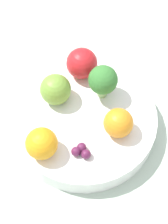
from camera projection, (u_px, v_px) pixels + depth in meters
The scene contains 9 objects.
ground_plane at pixel (84, 132), 0.67m from camera, with size 6.00×6.00×0.00m, color gray.
table_surface at pixel (84, 129), 0.66m from camera, with size 1.20×1.20×0.02m.
bowl at pixel (84, 121), 0.63m from camera, with size 0.24×0.24×0.04m.
broccoli at pixel (103, 80), 0.61m from camera, with size 0.05×0.05×0.06m.
apple_red at pixel (56, 89), 0.61m from camera, with size 0.05×0.05×0.05m.
apple_green at pixel (82, 63), 0.64m from camera, with size 0.05×0.05×0.05m.
orange_front at pixel (42, 144), 0.56m from camera, with size 0.05×0.05×0.05m.
orange_back at pixel (118, 123), 0.58m from camera, with size 0.05×0.05×0.05m.
grape_cluster at pixel (80, 151), 0.57m from camera, with size 0.03×0.03×0.02m.
Camera 1 is at (0.01, 0.32, 0.58)m, focal length 60.00 mm.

